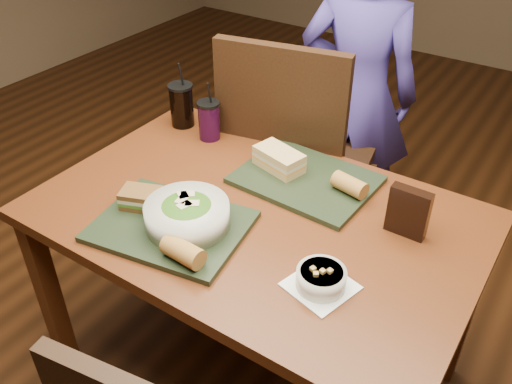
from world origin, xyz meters
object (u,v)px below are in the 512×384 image
chip_bag (408,212)px  cup_berry (209,120)px  salad_bowl (187,214)px  baguette_near (183,252)px  tray_far (306,180)px  soup_bowl (321,278)px  sandwich_far (279,159)px  baguette_far (350,185)px  sandwich_near (141,198)px  tray_near (171,226)px  cup_cola (182,105)px  chair_far (294,159)px  diner (356,95)px  dining_table (256,234)px

chip_bag → cup_berry: bearing=171.5°
salad_bowl → baguette_near: size_ratio=2.05×
tray_far → soup_bowl: 0.47m
tray_far → soup_bowl: soup_bowl is taller
sandwich_far → soup_bowl: bearing=-46.8°
baguette_far → sandwich_near: bearing=-140.0°
tray_near → cup_berry: bearing=115.6°
tray_near → cup_cola: 0.63m
chair_far → baguette_far: (0.36, -0.29, 0.18)m
sandwich_far → baguette_far: (0.25, 0.00, -0.01)m
diner → baguette_near: diner is taller
salad_bowl → diner: bearing=90.6°
chip_bag → diner: bearing=123.1°
tray_far → baguette_far: (0.15, 0.00, 0.04)m
soup_bowl → baguette_near: bearing=-159.0°
dining_table → soup_bowl: (0.31, -0.17, 0.12)m
tray_far → cup_cola: 0.59m
chip_bag → tray_near: bearing=-147.6°
salad_bowl → cup_berry: size_ratio=1.08×
tray_far → chip_bag: chip_bag is taller
baguette_far → cup_berry: cup_berry is taller
dining_table → chair_far: size_ratio=1.18×
salad_bowl → chip_bag: size_ratio=1.61×
chair_far → tray_far: (0.21, -0.29, 0.14)m
cup_cola → diner: bearing=59.0°
chair_far → cup_berry: bearing=-133.4°
chair_far → diner: diner is taller
cup_berry → soup_bowl: bearing=-32.6°
diner → sandwich_near: diner is taller
sandwich_near → baguette_near: baguette_near is taller
baguette_near → cup_berry: cup_berry is taller
chair_far → baguette_far: size_ratio=10.19×
baguette_far → sandwich_far: bearing=-179.6°
tray_far → baguette_near: bearing=-98.2°
sandwich_far → baguette_far: bearing=0.4°
cup_berry → tray_near: bearing=-64.4°
diner → cup_berry: diner is taller
dining_table → soup_bowl: soup_bowl is taller
diner → sandwich_far: size_ratio=7.89×
diner → tray_near: (-0.03, -1.18, 0.05)m
chair_far → baguette_far: bearing=-39.0°
sandwich_near → cup_cola: size_ratio=0.55×
sandwich_far → tray_far: bearing=0.4°
soup_bowl → cup_cola: cup_cola is taller
chair_far → baguette_far: 0.50m
sandwich_near → baguette_near: bearing=-24.1°
salad_bowl → sandwich_far: salad_bowl is taller
tray_far → baguette_near: size_ratio=3.61×
sandwich_near → chip_bag: (0.69, 0.33, 0.03)m
chair_far → salad_bowl: size_ratio=4.64×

